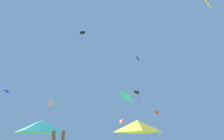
% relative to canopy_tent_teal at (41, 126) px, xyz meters
% --- Properties ---
extents(canopy_tent_teal, '(3.37, 3.37, 3.60)m').
position_rel_canopy_tent_teal_xyz_m(canopy_tent_teal, '(0.00, 0.00, 0.00)').
color(canopy_tent_teal, '#9E9EA3').
rests_on(canopy_tent_teal, ground).
extents(canopy_tent_yellow, '(3.46, 3.46, 3.70)m').
position_rel_canopy_tent_teal_xyz_m(canopy_tent_yellow, '(9.07, 1.10, 0.08)').
color(canopy_tent_yellow, '#9E9EA3').
rests_on(canopy_tent_yellow, ground).
extents(kite_red_delta, '(1.71, 1.66, 1.22)m').
position_rel_canopy_tent_teal_xyz_m(kite_red_delta, '(8.26, 21.90, 3.27)').
color(kite_red_delta, red).
extents(kite_cyan_diamond, '(1.64, 1.54, 0.99)m').
position_rel_canopy_tent_teal_xyz_m(kite_cyan_diamond, '(8.22, 2.08, 3.39)').
color(kite_cyan_diamond, '#2DB7CC').
extents(kite_black_box, '(1.38, 1.23, 2.92)m').
position_rel_canopy_tent_teal_xyz_m(kite_black_box, '(-1.56, 11.39, 23.51)').
color(kite_black_box, black).
extents(kite_blue_delta, '(1.23, 1.42, 1.00)m').
position_rel_canopy_tent_teal_xyz_m(kite_blue_delta, '(-10.56, 6.14, 5.91)').
color(kite_blue_delta, blue).
extents(kite_pink_delta, '(1.57, 1.06, 3.26)m').
position_rel_canopy_tent_teal_xyz_m(kite_pink_delta, '(-10.76, 21.40, 7.74)').
color(kite_pink_delta, pink).
extents(kite_red_diamond, '(0.77, 0.85, 0.53)m').
position_rel_canopy_tent_teal_xyz_m(kite_red_diamond, '(14.65, 12.72, 3.60)').
color(kite_red_diamond, red).
extents(kite_black_diamond, '(1.01, 1.05, 1.66)m').
position_rel_canopy_tent_teal_xyz_m(kite_black_diamond, '(10.00, 5.21, 4.94)').
color(kite_black_diamond, black).
extents(kite_green_delta, '(1.28, 1.34, 2.13)m').
position_rel_canopy_tent_teal_xyz_m(kite_green_delta, '(-10.85, 17.08, 23.88)').
color(kite_green_delta, green).
extents(kite_blue_box, '(1.03, 0.88, 2.99)m').
position_rel_canopy_tent_teal_xyz_m(kite_blue_box, '(13.45, 18.53, 19.89)').
color(kite_blue_box, blue).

